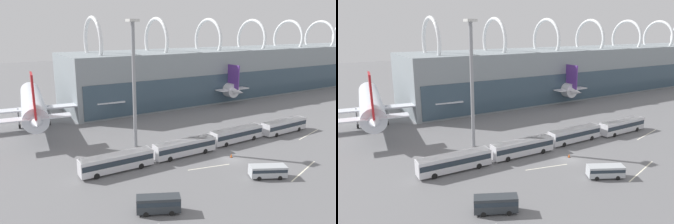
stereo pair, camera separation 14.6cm
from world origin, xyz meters
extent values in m
plane|color=slate|center=(0.00, 0.00, 0.00)|extent=(440.00, 440.00, 0.00)
cube|color=gray|center=(53.51, 50.76, 8.42)|extent=(143.31, 25.47, 16.84)
cube|color=#384C5B|center=(53.51, 37.92, 5.13)|extent=(140.44, 0.20, 9.26)
torus|color=white|center=(-9.09, 50.76, 20.01)|extent=(1.10, 15.20, 15.20)
torus|color=white|center=(11.77, 50.76, 20.01)|extent=(1.10, 15.20, 15.20)
torus|color=white|center=(32.64, 50.76, 20.01)|extent=(1.10, 15.20, 15.20)
torus|color=white|center=(53.51, 50.76, 20.01)|extent=(1.10, 15.20, 15.20)
torus|color=white|center=(74.38, 50.76, 20.01)|extent=(1.10, 15.20, 15.20)
torus|color=white|center=(95.25, 50.76, 20.01)|extent=(1.10, 15.20, 15.20)
cylinder|color=silver|center=(-28.00, 43.83, 5.66)|extent=(9.77, 37.56, 5.38)
sphere|color=silver|center=(-25.78, 62.29, 5.66)|extent=(5.27, 5.27, 5.27)
cone|color=silver|center=(-30.22, 25.37, 5.66)|extent=(6.05, 8.71, 5.11)
cube|color=silver|center=(-28.27, 41.58, 4.72)|extent=(46.48, 9.33, 0.35)
cylinder|color=gray|center=(-15.38, 40.03, 3.17)|extent=(3.04, 4.10, 2.61)
cube|color=red|center=(-30.11, 26.27, 10.94)|extent=(1.14, 6.26, 8.94)
cube|color=silver|center=(-30.11, 26.27, 6.20)|extent=(14.26, 4.84, 0.28)
cylinder|color=gray|center=(-26.51, 56.21, 2.84)|extent=(0.36, 0.36, 4.57)
cylinder|color=black|center=(-26.51, 56.21, 0.55)|extent=(0.58, 1.15, 1.10)
cylinder|color=gray|center=(-31.74, 41.99, 2.84)|extent=(0.36, 0.36, 4.57)
cylinder|color=black|center=(-31.74, 41.99, 0.55)|extent=(0.58, 1.15, 1.10)
cylinder|color=gray|center=(-24.80, 41.16, 2.84)|extent=(0.36, 0.36, 4.57)
cylinder|color=black|center=(-24.80, 41.16, 0.55)|extent=(0.58, 1.15, 1.10)
cylinder|color=white|center=(31.09, 53.30, 4.53)|extent=(5.54, 37.17, 4.56)
sphere|color=white|center=(30.59, 71.83, 4.53)|extent=(4.46, 4.46, 4.46)
cone|color=white|center=(31.58, 34.78, 4.53)|extent=(4.54, 8.25, 4.33)
cube|color=white|center=(31.15, 51.04, 3.73)|extent=(46.04, 4.88, 0.35)
cylinder|color=gray|center=(18.28, 50.70, 2.27)|extent=(2.50, 3.40, 2.41)
cylinder|color=gray|center=(44.01, 51.39, 2.27)|extent=(2.50, 3.40, 2.41)
cube|color=#5B338C|center=(31.56, 35.68, 9.00)|extent=(0.54, 5.32, 7.58)
cube|color=white|center=(31.56, 35.68, 4.98)|extent=(11.93, 3.51, 0.28)
cylinder|color=gray|center=(30.76, 65.73, 2.31)|extent=(0.36, 0.36, 3.52)
cylinder|color=black|center=(30.76, 65.73, 0.55)|extent=(0.48, 1.11, 1.10)
cylinder|color=gray|center=(28.19, 50.97, 2.31)|extent=(0.36, 0.36, 3.52)
cylinder|color=black|center=(28.19, 50.97, 0.55)|extent=(0.48, 1.11, 1.10)
cylinder|color=gray|center=(34.11, 51.12, 2.31)|extent=(0.36, 0.36, 3.52)
cylinder|color=black|center=(34.11, 51.12, 0.55)|extent=(0.48, 1.11, 1.10)
cube|color=silver|center=(-20.62, 6.25, 1.74)|extent=(13.06, 2.70, 2.74)
cube|color=#232D38|center=(-20.62, 6.25, 2.02)|extent=(12.80, 2.73, 0.96)
cube|color=silver|center=(-20.62, 6.25, 3.05)|extent=(12.67, 2.62, 0.12)
cylinder|color=black|center=(-16.57, 7.39, 0.50)|extent=(1.00, 0.31, 1.00)
cylinder|color=black|center=(-16.59, 5.02, 0.50)|extent=(1.00, 0.31, 1.00)
cylinder|color=black|center=(-24.65, 7.47, 0.50)|extent=(1.00, 0.31, 1.00)
cylinder|color=black|center=(-24.67, 5.11, 0.50)|extent=(1.00, 0.31, 1.00)
cube|color=silver|center=(-6.53, 6.27, 1.74)|extent=(13.06, 2.72, 2.74)
cube|color=#232D38|center=(-6.53, 6.27, 2.02)|extent=(12.80, 2.75, 0.96)
cube|color=silver|center=(-6.53, 6.27, 3.05)|extent=(12.67, 2.64, 0.12)
cylinder|color=black|center=(-2.48, 7.41, 0.50)|extent=(1.00, 0.31, 1.00)
cylinder|color=black|center=(-2.51, 5.04, 0.50)|extent=(1.00, 0.31, 1.00)
cylinder|color=black|center=(-10.56, 7.50, 0.50)|extent=(1.00, 0.31, 1.00)
cylinder|color=black|center=(-10.59, 5.14, 0.50)|extent=(1.00, 0.31, 1.00)
cube|color=silver|center=(7.56, 7.09, 1.74)|extent=(13.09, 2.83, 2.74)
cube|color=#232D38|center=(7.56, 7.09, 2.02)|extent=(12.83, 2.86, 0.96)
cube|color=silver|center=(7.56, 7.09, 3.05)|extent=(12.69, 2.75, 0.12)
cylinder|color=black|center=(11.57, 8.36, 0.50)|extent=(1.01, 0.32, 1.00)
cylinder|color=black|center=(11.62, 5.99, 0.50)|extent=(1.01, 0.32, 1.00)
cylinder|color=black|center=(3.49, 8.19, 0.50)|extent=(1.01, 0.32, 1.00)
cylinder|color=black|center=(3.54, 5.83, 0.50)|extent=(1.01, 0.32, 1.00)
cube|color=silver|center=(21.64, 6.22, 1.74)|extent=(13.11, 2.95, 2.74)
cube|color=#232D38|center=(21.64, 6.22, 2.02)|extent=(12.85, 2.97, 0.96)
cube|color=silver|center=(21.64, 6.22, 3.05)|extent=(12.71, 2.86, 0.12)
cylinder|color=black|center=(25.65, 7.52, 0.50)|extent=(1.01, 0.33, 1.00)
cylinder|color=black|center=(25.72, 5.15, 0.50)|extent=(1.01, 0.33, 1.00)
cylinder|color=black|center=(17.57, 7.28, 0.50)|extent=(1.01, 0.33, 1.00)
cylinder|color=black|center=(17.64, 4.92, 0.50)|extent=(1.01, 0.33, 1.00)
cube|color=#2D3338|center=(-20.91, -8.95, 1.34)|extent=(6.12, 4.28, 2.08)
cube|color=#232D38|center=(-20.91, -8.95, 1.67)|extent=(5.97, 4.22, 0.63)
cylinder|color=black|center=(-22.84, -9.04, 0.35)|extent=(0.73, 0.50, 0.70)
cylinder|color=black|center=(-22.05, -7.39, 0.35)|extent=(0.73, 0.50, 0.70)
cylinder|color=black|center=(-19.77, -10.51, 0.35)|extent=(0.73, 0.50, 0.70)
cylinder|color=black|center=(-18.98, -8.86, 0.35)|extent=(0.73, 0.50, 0.70)
cube|color=#B2B7BC|center=(-0.14, -8.86, 1.20)|extent=(6.32, 4.67, 1.80)
cube|color=#232D38|center=(-0.14, -8.86, 1.48)|extent=(6.17, 4.60, 0.54)
cylinder|color=black|center=(1.87, -8.75, 0.35)|extent=(0.72, 0.52, 0.70)
cylinder|color=black|center=(0.94, -10.57, 0.35)|extent=(0.72, 0.52, 0.70)
cylinder|color=black|center=(-1.22, -7.16, 0.35)|extent=(0.72, 0.52, 0.70)
cylinder|color=black|center=(-2.16, -8.98, 0.35)|extent=(0.72, 0.52, 0.70)
cylinder|color=gray|center=(-12.55, 15.80, 12.66)|extent=(0.73, 0.73, 25.31)
cube|color=silver|center=(-12.55, 15.80, 25.52)|extent=(2.06, 2.06, 0.52)
cube|color=silver|center=(7.27, -10.30, 0.00)|extent=(10.73, 3.69, 0.01)
cube|color=silver|center=(25.75, 2.29, 0.00)|extent=(10.47, 2.92, 0.01)
cube|color=silver|center=(-5.89, -0.58, 0.00)|extent=(8.06, 1.94, 0.01)
cube|color=black|center=(0.60, 0.89, 0.01)|extent=(0.50, 0.50, 0.02)
cone|color=#EA5914|center=(0.60, 0.89, 0.38)|extent=(0.37, 0.37, 0.71)
camera|label=1|loc=(-39.94, -43.31, 23.96)|focal=35.00mm
camera|label=2|loc=(-39.81, -43.39, 23.96)|focal=35.00mm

